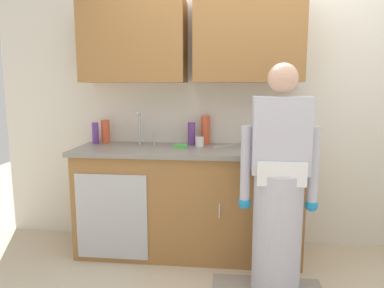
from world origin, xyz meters
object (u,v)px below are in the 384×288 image
(cup_by_sink, at_px, (200,142))
(bottle_water_tall, at_px, (205,130))
(knife_on_counter, at_px, (224,146))
(sponge, at_px, (181,146))
(sink, at_px, (140,149))
(bottle_water_short, at_px, (278,133))
(person_at_sink, at_px, (278,199))
(bottle_soap, at_px, (95,133))
(bottle_cleaner_spray, at_px, (192,134))
(bottle_dish_liquid, at_px, (105,131))

(cup_by_sink, bearing_deg, bottle_water_tall, 74.34)
(knife_on_counter, bearing_deg, cup_by_sink, -27.89)
(cup_by_sink, distance_m, sponge, 0.18)
(sink, xyz_separation_m, knife_on_counter, (0.73, 0.13, 0.02))
(bottle_water_short, xyz_separation_m, sponge, (-0.85, -0.22, -0.09))
(cup_by_sink, bearing_deg, person_at_sink, -47.96)
(bottle_water_short, bearing_deg, sink, -169.60)
(sink, relative_size, cup_by_sink, 5.94)
(bottle_soap, relative_size, cup_by_sink, 2.34)
(person_at_sink, relative_size, bottle_cleaner_spray, 7.90)
(bottle_dish_liquid, xyz_separation_m, cup_by_sink, (0.90, -0.11, -0.07))
(person_at_sink, xyz_separation_m, bottle_water_short, (0.08, 0.81, 0.36))
(bottle_soap, bearing_deg, bottle_water_short, 2.86)
(bottle_water_short, xyz_separation_m, knife_on_counter, (-0.48, -0.09, -0.11))
(bottle_cleaner_spray, distance_m, cup_by_sink, 0.13)
(cup_by_sink, distance_m, knife_on_counter, 0.22)
(bottle_cleaner_spray, bearing_deg, sink, -158.95)
(bottle_water_tall, xyz_separation_m, bottle_water_short, (0.65, -0.01, -0.02))
(sink, distance_m, bottle_water_short, 1.24)
(bottle_cleaner_spray, height_order, knife_on_counter, bottle_cleaner_spray)
(bottle_cleaner_spray, bearing_deg, bottle_soap, -178.13)
(sink, distance_m, knife_on_counter, 0.74)
(bottle_water_short, xyz_separation_m, cup_by_sink, (-0.69, -0.13, -0.07))
(person_at_sink, distance_m, bottle_water_short, 0.89)
(person_at_sink, relative_size, sponge, 14.73)
(bottle_water_short, relative_size, sponge, 2.00)
(bottle_water_tall, bearing_deg, knife_on_counter, -30.09)
(person_at_sink, bearing_deg, bottle_cleaner_spray, 132.44)
(bottle_soap, height_order, sponge, bottle_soap)
(person_at_sink, relative_size, bottle_soap, 8.22)
(bottle_soap, xyz_separation_m, bottle_dish_liquid, (0.08, 0.06, 0.01))
(sink, xyz_separation_m, bottle_water_tall, (0.56, 0.23, 0.14))
(bottle_dish_liquid, bearing_deg, sink, -27.21)
(person_at_sink, bearing_deg, bottle_water_tall, 124.79)
(sink, distance_m, bottle_water_tall, 0.62)
(bottle_cleaner_spray, relative_size, bottle_soap, 1.04)
(bottle_dish_liquid, bearing_deg, bottle_water_tall, 2.21)
(bottle_water_tall, distance_m, bottle_water_short, 0.65)
(sponge, bearing_deg, bottle_soap, 170.54)
(bottle_water_tall, bearing_deg, bottle_water_short, -0.88)
(sink, height_order, cup_by_sink, sink)
(bottle_water_short, height_order, bottle_dish_liquid, bottle_water_short)
(bottle_water_tall, relative_size, bottle_soap, 1.31)
(sink, height_order, bottle_dish_liquid, sink)
(sink, relative_size, person_at_sink, 0.31)
(bottle_cleaner_spray, xyz_separation_m, bottle_water_tall, (0.12, 0.06, 0.03))
(bottle_soap, bearing_deg, bottle_cleaner_spray, 1.87)
(bottle_dish_liquid, bearing_deg, sponge, -14.62)
(person_at_sink, xyz_separation_m, bottle_soap, (-1.58, 0.73, 0.35))
(bottle_dish_liquid, bearing_deg, knife_on_counter, -3.27)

